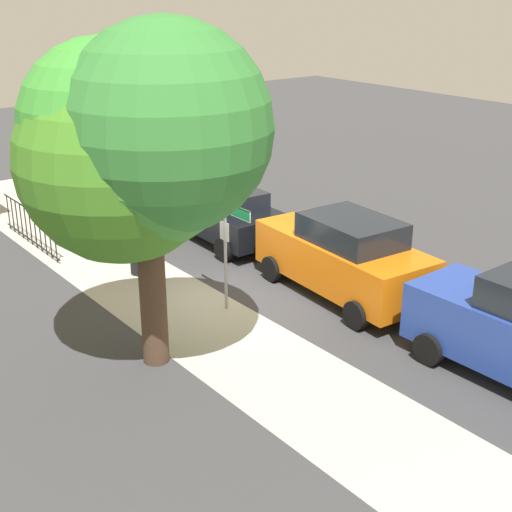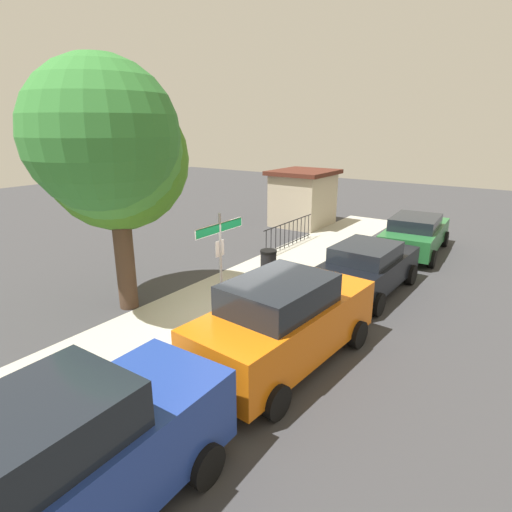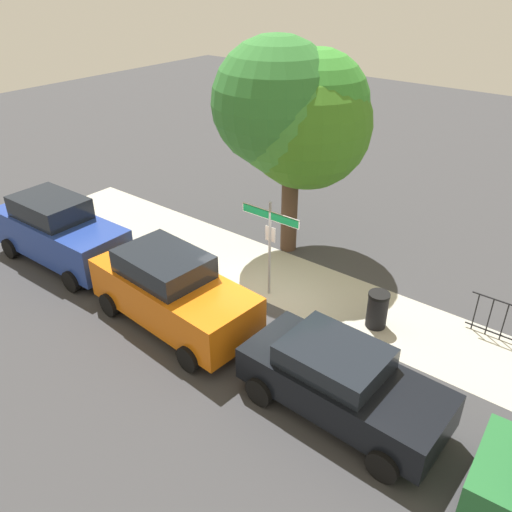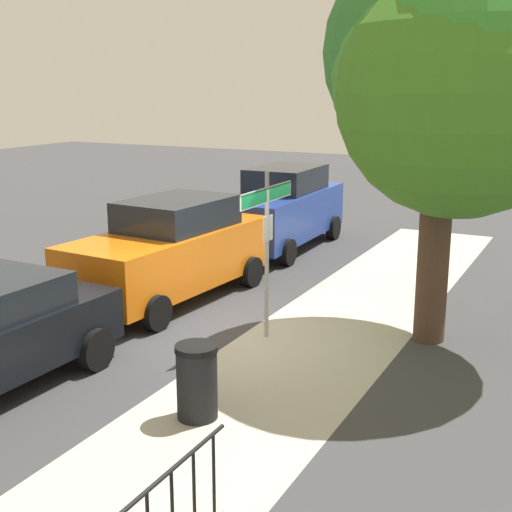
% 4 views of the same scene
% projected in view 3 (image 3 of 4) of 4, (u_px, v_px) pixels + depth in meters
% --- Properties ---
extents(ground_plane, '(60.00, 60.00, 0.00)m').
position_uv_depth(ground_plane, '(264.00, 301.00, 14.33)').
color(ground_plane, '#38383A').
extents(sidewalk_strip, '(24.00, 2.60, 0.00)m').
position_uv_depth(sidewalk_strip, '(352.00, 306.00, 14.14)').
color(sidewalk_strip, '#AEAB9C').
rests_on(sidewalk_strip, ground_plane).
extents(street_sign, '(1.82, 0.07, 2.79)m').
position_uv_depth(street_sign, '(270.00, 231.00, 13.70)').
color(street_sign, '#9EA0A5').
rests_on(street_sign, ground_plane).
extents(shade_tree, '(4.48, 4.25, 6.50)m').
position_uv_depth(shade_tree, '(296.00, 113.00, 14.86)').
color(shade_tree, '#483426').
rests_on(shade_tree, ground_plane).
extents(car_blue, '(4.67, 1.99, 2.08)m').
position_uv_depth(car_blue, '(59.00, 231.00, 15.72)').
color(car_blue, '#213B93').
rests_on(car_blue, ground_plane).
extents(car_orange, '(4.73, 2.31, 1.97)m').
position_uv_depth(car_orange, '(172.00, 291.00, 12.99)').
color(car_orange, orange).
rests_on(car_orange, ground_plane).
extents(car_black, '(4.27, 2.12, 1.55)m').
position_uv_depth(car_black, '(341.00, 381.00, 10.49)').
color(car_black, black).
rests_on(car_black, ground_plane).
extents(trash_bin, '(0.55, 0.55, 0.98)m').
position_uv_depth(trash_bin, '(377.00, 310.00, 13.14)').
color(trash_bin, black).
rests_on(trash_bin, ground_plane).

